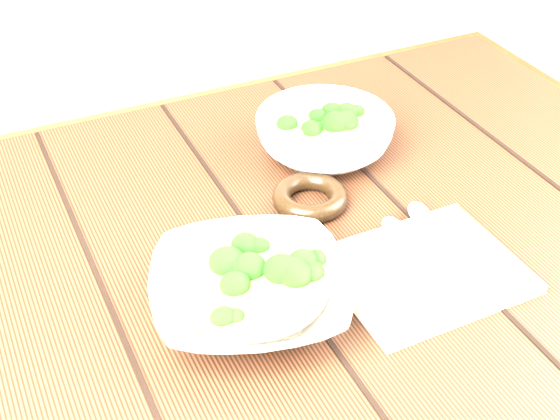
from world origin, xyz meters
name	(u,v)px	position (x,y,z in m)	size (l,w,h in m)	color
table	(278,312)	(0.00, 0.00, 0.63)	(1.20, 0.80, 0.75)	#381C10
soup_bowl_front	(250,292)	(-0.08, -0.10, 0.78)	(0.27, 0.27, 0.06)	silver
soup_bowl_back	(325,134)	(0.15, 0.16, 0.78)	(0.20, 0.20, 0.07)	silver
trivet	(310,197)	(0.07, 0.05, 0.76)	(0.10, 0.10, 0.02)	black
napkin	(425,271)	(0.13, -0.13, 0.76)	(0.22, 0.18, 0.01)	beige
spoon_left	(404,246)	(0.13, -0.09, 0.76)	(0.06, 0.18, 0.01)	#B6B0A1
spoon_right	(427,230)	(0.17, -0.07, 0.76)	(0.07, 0.18, 0.01)	#B6B0A1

